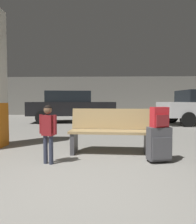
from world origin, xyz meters
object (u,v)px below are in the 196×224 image
object	(u,v)px
backpack_bright	(160,117)
parked_car_far	(71,106)
bench	(110,131)
suitcase	(159,144)
child	(48,128)

from	to	relation	value
backpack_bright	parked_car_far	xyz separation A→B (m)	(-2.58, 6.61, 0.03)
bench	suitcase	size ratio (longest dim) A/B	2.69
suitcase	child	bearing A→B (deg)	-175.72
suitcase	parked_car_far	size ratio (longest dim) A/B	0.14
backpack_bright	child	world-z (taller)	child
child	parked_car_far	world-z (taller)	parked_car_far
bench	suitcase	xyz separation A→B (m)	(0.81, -0.61, -0.12)
bench	child	distance (m)	1.30
bench	backpack_bright	distance (m)	1.07
suitcase	parked_car_far	distance (m)	7.12
child	backpack_bright	bearing A→B (deg)	4.27
child	parked_car_far	xyz separation A→B (m)	(-0.72, 6.75, 0.20)
backpack_bright	bench	bearing A→B (deg)	143.16
child	bench	bearing A→B (deg)	35.60
suitcase	backpack_bright	bearing A→B (deg)	-16.48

